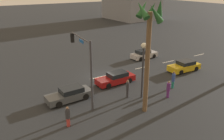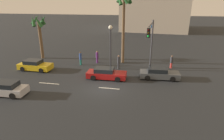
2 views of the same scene
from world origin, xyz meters
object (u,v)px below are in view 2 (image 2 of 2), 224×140
traffic_signal (151,39)px  pedestrian_2 (97,57)px  streetlamp (111,38)px  pedestrian_3 (81,58)px  car_1 (5,89)px  car_2 (35,65)px  palm_tree_1 (39,27)px  pedestrian_1 (119,62)px  pedestrian_0 (171,62)px  car_0 (106,74)px  palm_tree_0 (124,13)px  car_3 (159,74)px

traffic_signal → pedestrian_2: (-7.61, 3.52, -3.52)m
streetlamp → pedestrian_3: size_ratio=2.97×
car_1 → traffic_signal: (13.84, 8.25, 3.85)m
car_2 → palm_tree_1: palm_tree_1 is taller
car_1 → palm_tree_1: 13.59m
car_1 → palm_tree_1: palm_tree_1 is taller
pedestrian_1 → pedestrian_2: pedestrian_1 is taller
car_2 → streetlamp: (9.70, 3.23, 3.43)m
pedestrian_0 → car_1: bearing=-146.1°
car_0 → streetlamp: (-0.33, 4.44, 3.45)m
traffic_signal → streetlamp: 5.72m
traffic_signal → palm_tree_0: (-3.88, 4.41, 2.76)m
car_2 → car_3: size_ratio=0.96×
car_1 → car_3: (15.05, 7.11, -0.00)m
traffic_signal → palm_tree_1: 17.45m
car_2 → pedestrian_1: 11.23m
car_2 → pedestrian_1: bearing=12.8°
car_2 → pedestrian_2: 8.72m
pedestrian_1 → car_3: bearing=-25.5°
streetlamp → pedestrian_0: 8.94m
pedestrian_1 → palm_tree_0: bearing=86.8°
pedestrian_0 → car_3: bearing=-113.2°
pedestrian_0 → pedestrian_3: bearing=-175.5°
car_3 → pedestrian_1: pedestrian_1 is taller
car_0 → pedestrian_0: (7.99, 5.42, 0.32)m
car_1 → pedestrian_1: 13.74m
pedestrian_2 → pedestrian_3: size_ratio=0.94×
traffic_signal → palm_tree_0: bearing=131.3°
streetlamp → palm_tree_1: palm_tree_1 is taller
pedestrian_0 → pedestrian_3: 12.76m
traffic_signal → pedestrian_1: size_ratio=3.42×
car_3 → pedestrian_0: size_ratio=2.61×
streetlamp → pedestrian_1: bearing=-30.6°
car_0 → car_1: car_1 is taller
car_2 → palm_tree_1: size_ratio=0.65×
car_0 → pedestrian_3: (-4.73, 4.42, 0.41)m
car_3 → pedestrian_3: bearing=163.5°
traffic_signal → pedestrian_0: size_ratio=3.67×
car_3 → traffic_signal: 4.20m
car_0 → pedestrian_3: pedestrian_3 is taller
car_2 → pedestrian_0: size_ratio=2.50×
pedestrian_1 → pedestrian_2: size_ratio=1.06×
pedestrian_1 → palm_tree_0: palm_tree_0 is taller
car_3 → pedestrian_0: (1.81, 4.23, 0.32)m
pedestrian_0 → palm_tree_0: 9.44m
pedestrian_0 → pedestrian_1: 7.28m
car_0 → pedestrian_2: bearing=114.3°
traffic_signal → pedestrian_3: (-9.70, 2.09, -3.45)m
pedestrian_0 → car_2: bearing=-166.9°
pedestrian_1 → pedestrian_2: 4.15m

